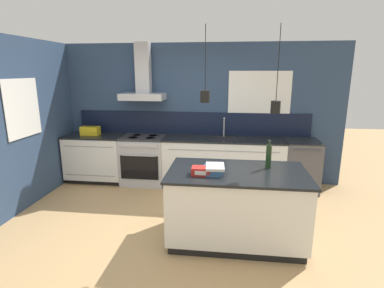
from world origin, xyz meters
The scene contains 12 objects.
ground_plane centered at (0.00, 0.00, 0.00)m, with size 16.00×16.00×0.00m, color tan.
wall_back centered at (-0.05, 2.00, 1.35)m, with size 5.60×2.24×2.60m.
wall_left centered at (-2.43, 0.70, 1.30)m, with size 0.08×3.80×2.60m.
counter_run_left centered at (-1.82, 1.69, 0.46)m, with size 1.10×0.64×0.91m.
counter_run_sink centered at (0.62, 1.69, 0.46)m, with size 2.19×0.64×1.27m.
oven_range centered at (-0.87, 1.69, 0.46)m, with size 0.81×0.66×0.91m.
dishwasher centered at (2.01, 1.69, 0.46)m, with size 0.59×0.65×0.91m.
kitchen_island centered at (0.83, -0.11, 0.46)m, with size 1.69×0.99×0.91m.
bottle_on_island centered at (1.21, 0.06, 1.06)m, with size 0.07×0.07×0.36m.
book_stack centered at (0.55, -0.22, 0.96)m, with size 0.27×0.30×0.10m.
red_supply_box centered at (0.40, -0.29, 0.96)m, with size 0.22×0.16×0.09m.
yellow_toolbox centered at (-1.90, 1.69, 0.99)m, with size 0.34×0.18×0.19m.
Camera 1 is at (0.70, -3.61, 2.10)m, focal length 28.00 mm.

